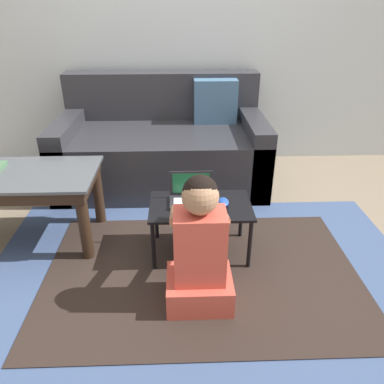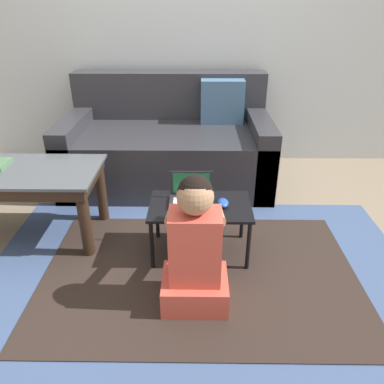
# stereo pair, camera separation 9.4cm
# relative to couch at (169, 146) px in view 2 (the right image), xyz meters

# --- Properties ---
(ground_plane) EXTENTS (16.00, 16.00, 0.00)m
(ground_plane) POSITION_rel_couch_xyz_m (0.16, -1.08, -0.30)
(ground_plane) COLOR #7F705B
(wall_back) EXTENTS (9.00, 0.06, 2.50)m
(wall_back) POSITION_rel_couch_xyz_m (0.16, 0.50, 0.95)
(wall_back) COLOR silver
(wall_back) RESTS_ON ground_plane
(area_rug) EXTENTS (2.49, 1.65, 0.01)m
(area_rug) POSITION_rel_couch_xyz_m (0.25, -1.30, -0.30)
(area_rug) COLOR #3D517A
(area_rug) RESTS_ON ground_plane
(couch) EXTENTS (1.67, 0.95, 0.85)m
(couch) POSITION_rel_couch_xyz_m (0.00, 0.00, 0.00)
(couch) COLOR #2D2D33
(couch) RESTS_ON ground_plane
(coffee_table) EXTENTS (1.09, 0.53, 0.48)m
(coffee_table) POSITION_rel_couch_xyz_m (-0.92, -0.91, 0.10)
(coffee_table) COLOR #4C5156
(coffee_table) RESTS_ON ground_plane
(laptop_desk) EXTENTS (0.60, 0.37, 0.34)m
(laptop_desk) POSITION_rel_couch_xyz_m (0.25, -1.09, 0.00)
(laptop_desk) COLOR black
(laptop_desk) RESTS_ON ground_plane
(laptop) EXTENTS (0.25, 0.16, 0.17)m
(laptop) POSITION_rel_couch_xyz_m (0.20, -1.05, 0.07)
(laptop) COLOR #232328
(laptop) RESTS_ON laptop_desk
(computer_mouse) EXTENTS (0.07, 0.10, 0.04)m
(computer_mouse) POSITION_rel_couch_xyz_m (0.39, -1.09, 0.06)
(computer_mouse) COLOR #234CB2
(computer_mouse) RESTS_ON laptop_desk
(person_seated) EXTENTS (0.33, 0.43, 0.72)m
(person_seated) POSITION_rel_couch_xyz_m (0.23, -1.51, 0.02)
(person_seated) COLOR #CC4C3D
(person_seated) RESTS_ON ground_plane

